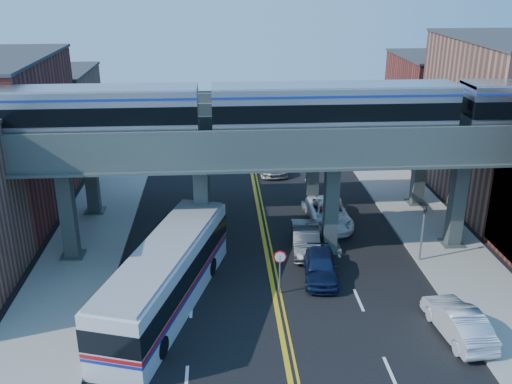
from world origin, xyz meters
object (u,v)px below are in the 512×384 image
car_lane_c (329,213)px  traffic_signal (423,228)px  transit_bus (166,277)px  car_lane_a (320,265)px  stop_sign (280,265)px  car_parked_curb (458,321)px  car_lane_d (271,161)px  transit_train (334,109)px  car_lane_b (306,239)px

car_lane_c → traffic_signal: bearing=-53.4°
transit_bus → car_lane_c: (10.46, 9.77, -0.93)m
car_lane_a → stop_sign: bearing=-142.8°
car_parked_curb → car_lane_a: bearing=-52.3°
stop_sign → car_lane_a: bearing=31.7°
transit_bus → car_lane_d: bearing=-2.6°
traffic_signal → car_lane_c: size_ratio=0.72×
transit_train → stop_sign: 9.59m
car_lane_b → car_lane_d: car_lane_d is taller
car_lane_b → car_parked_curb: size_ratio=0.99×
stop_sign → car_lane_d: stop_sign is taller
traffic_signal → transit_train: bearing=159.5°
transit_bus → car_lane_c: bearing=-30.2°
transit_train → transit_bus: size_ratio=3.29×
car_lane_d → car_lane_b: bearing=-88.7°
car_lane_c → car_parked_curb: bearing=-74.7°
stop_sign → car_lane_b: 5.60m
transit_bus → car_lane_d: transit_bus is taller
transit_train → car_lane_c: (0.86, 3.93, -8.33)m
transit_train → car_lane_c: transit_train is taller
car_lane_c → car_lane_d: (-2.91, 11.82, 0.06)m
car_lane_b → car_lane_c: size_ratio=0.83×
stop_sign → transit_bus: 6.11m
traffic_signal → car_lane_d: (-7.40, 17.75, -1.44)m
transit_bus → car_parked_curb: size_ratio=2.75×
transit_train → car_lane_a: bearing=-106.8°
stop_sign → car_lane_b: (2.20, 5.06, -0.97)m
transit_train → car_lane_c: bearing=77.7°
car_lane_b → car_parked_curb: 11.26m
stop_sign → transit_bus: transit_bus is taller
stop_sign → car_lane_d: bearing=85.9°
car_parked_curb → transit_bus: bearing=-20.0°
car_lane_a → car_lane_b: size_ratio=0.98×
stop_sign → car_parked_curb: (8.20, -4.47, -0.96)m
transit_bus → traffic_signal: bearing=-58.9°
stop_sign → car_lane_b: size_ratio=0.55×
stop_sign → car_parked_curb: 9.39m
stop_sign → car_lane_d: 20.83m
traffic_signal → car_parked_curb: (-0.70, -7.47, -1.50)m
car_lane_b → transit_train: bearing=2.2°
stop_sign → car_lane_c: 10.01m
transit_train → car_parked_curb: transit_train is taller
traffic_signal → car_lane_a: bearing=-167.3°
transit_train → car_lane_c: 9.25m
car_lane_b → car_parked_curb: car_parked_curb is taller
stop_sign → traffic_signal: (8.90, 3.00, 0.54)m
traffic_signal → car_lane_a: traffic_signal is taller
stop_sign → car_lane_c: (4.41, 8.93, -0.96)m
car_lane_a → car_lane_c: car_lane_a is taller
stop_sign → car_parked_curb: stop_sign is taller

